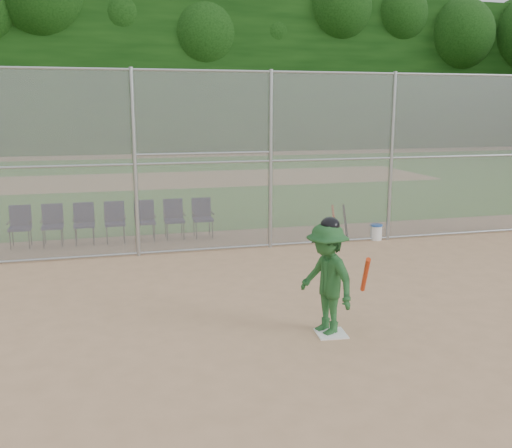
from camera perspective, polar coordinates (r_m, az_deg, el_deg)
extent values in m
plane|color=tan|center=(8.42, 4.42, -10.72)|extent=(100.00, 100.00, 0.00)
plane|color=#2F6F21|center=(25.68, -8.89, 4.39)|extent=(100.00, 100.00, 0.00)
plane|color=tan|center=(25.68, -8.89, 4.40)|extent=(24.00, 24.00, 0.00)
cube|color=gray|center=(12.67, -2.90, 6.21)|extent=(16.00, 0.02, 4.00)
cylinder|color=#9EA3A8|center=(12.64, -3.00, 15.05)|extent=(16.00, 0.05, 0.05)
cube|color=black|center=(42.48, -11.64, 14.56)|extent=(80.00, 5.00, 11.00)
cube|color=white|center=(8.39, 7.52, -10.80)|extent=(0.46, 0.46, 0.02)
imported|color=#205225|center=(8.17, 7.08, -5.47)|extent=(0.89, 1.17, 1.61)
ellipsoid|color=black|center=(7.98, 7.22, -0.13)|extent=(0.27, 0.30, 0.23)
cylinder|color=red|center=(7.94, 10.88, -5.04)|extent=(0.28, 0.63, 0.65)
cylinder|color=white|center=(14.23, 11.90, -0.88)|extent=(0.29, 0.29, 0.34)
cylinder|color=#244FA0|center=(14.19, 11.93, -0.11)|extent=(0.31, 0.31, 0.05)
cylinder|color=#D84C14|center=(14.16, 7.80, 0.20)|extent=(0.06, 0.33, 0.83)
cylinder|color=black|center=(14.28, 8.92, 0.25)|extent=(0.06, 0.35, 0.82)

